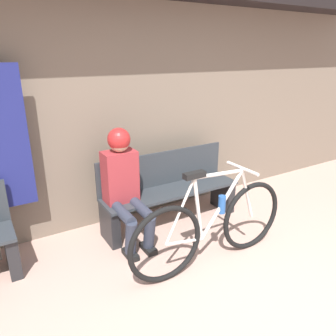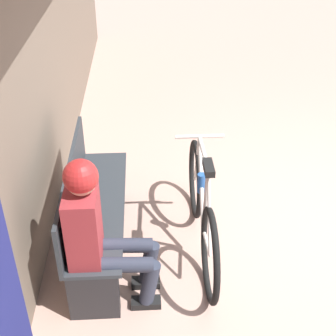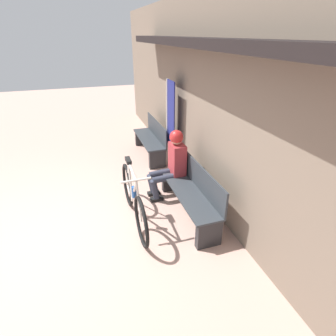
# 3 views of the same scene
# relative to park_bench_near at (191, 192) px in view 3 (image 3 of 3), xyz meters

# --- Properties ---
(ground_plane) EXTENTS (24.00, 24.00, 0.00)m
(ground_plane) POSITION_rel_park_bench_near_xyz_m (-0.04, -2.17, -0.39)
(ground_plane) COLOR tan
(storefront_wall) EXTENTS (12.00, 0.56, 3.20)m
(storefront_wall) POSITION_rel_park_bench_near_xyz_m (-0.04, 0.44, 1.28)
(storefront_wall) COLOR #756656
(storefront_wall) RESTS_ON ground_plane
(park_bench_near) EXTENTS (1.63, 0.42, 0.83)m
(park_bench_near) POSITION_rel_park_bench_near_xyz_m (0.00, 0.00, 0.00)
(park_bench_near) COLOR #2D3338
(park_bench_near) RESTS_ON ground_plane
(bicycle) EXTENTS (1.72, 0.40, 0.97)m
(bicycle) POSITION_rel_park_bench_near_xyz_m (-0.08, -0.90, 0.00)
(bicycle) COLOR black
(bicycle) RESTS_ON ground_plane
(person_seated) EXTENTS (0.34, 0.63, 1.21)m
(person_seated) POSITION_rel_park_bench_near_xyz_m (-0.61, -0.11, 0.30)
(person_seated) COLOR #2D3342
(person_seated) RESTS_ON ground_plane
(park_bench_far) EXTENTS (1.49, 0.42, 0.83)m
(park_bench_far) POSITION_rel_park_bench_near_xyz_m (-2.41, -0.00, -0.01)
(park_bench_far) COLOR #2D3338
(park_bench_far) RESTS_ON ground_plane
(banner_pole) EXTENTS (0.45, 0.05, 1.83)m
(banner_pole) POSITION_rel_park_bench_near_xyz_m (-1.66, 0.21, 0.71)
(banner_pole) COLOR #B7B2A8
(banner_pole) RESTS_ON ground_plane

